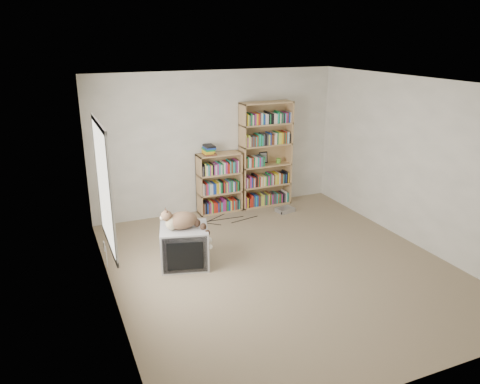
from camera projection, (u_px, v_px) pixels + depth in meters
name	position (u px, v px, depth m)	size (l,w,h in m)	color
floor	(280.00, 266.00, 6.52)	(4.50, 5.00, 0.01)	#9E876B
wall_back	(217.00, 142.00, 8.29)	(4.50, 0.02, 2.50)	white
wall_front	(423.00, 262.00, 3.94)	(4.50, 0.02, 2.50)	white
wall_left	(107.00, 204.00, 5.28)	(0.02, 5.00, 2.50)	white
wall_right	(417.00, 163.00, 6.95)	(0.02, 5.00, 2.50)	white
ceiling	(286.00, 83.00, 5.71)	(4.50, 5.00, 0.02)	white
window	(104.00, 186.00, 5.41)	(0.02, 1.22, 1.52)	white
crt_tv	(184.00, 246.00, 6.50)	(0.78, 0.73, 0.56)	#A7A6A9
cat	(186.00, 223.00, 6.31)	(0.63, 0.48, 0.52)	#3D2719
bookcase_tall	(265.00, 157.00, 8.61)	(0.97, 0.30, 1.93)	tan
bookcase_short	(219.00, 185.00, 8.40)	(0.79, 0.30, 1.08)	tan
book_stack	(209.00, 150.00, 8.09)	(0.20, 0.26, 0.17)	red
green_mug	(278.00, 160.00, 8.72)	(0.08, 0.08, 0.09)	#5AA02D
framed_print	(263.00, 157.00, 8.69)	(0.16, 0.01, 0.21)	black
dvd_player	(285.00, 210.00, 8.51)	(0.31, 0.22, 0.07)	#AFB0B4
wall_outlet	(104.00, 246.00, 6.40)	(0.01, 0.08, 0.13)	silver
floor_cables	(233.00, 222.00, 8.05)	(1.20, 0.70, 0.01)	black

